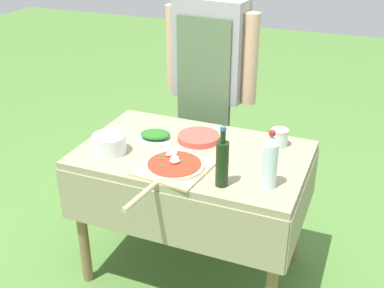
{
  "coord_description": "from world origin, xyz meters",
  "views": [
    {
      "loc": [
        0.8,
        -1.99,
        1.87
      ],
      "look_at": [
        -0.01,
        0.0,
        0.8
      ],
      "focal_mm": 45.0,
      "sensor_mm": 36.0,
      "label": 1
    }
  ],
  "objects_px": {
    "oil_bottle": "(222,163)",
    "herb_container": "(155,135)",
    "pizza_on_peel": "(173,167)",
    "water_bottle": "(270,161)",
    "plate_stack": "(199,138)",
    "mixing_tub": "(109,144)",
    "prep_table": "(193,172)",
    "person_cook": "(210,74)",
    "sauce_jar": "(279,138)"
  },
  "relations": [
    {
      "from": "prep_table",
      "to": "sauce_jar",
      "type": "distance_m",
      "value": 0.47
    },
    {
      "from": "water_bottle",
      "to": "prep_table",
      "type": "bearing_deg",
      "value": 157.13
    },
    {
      "from": "mixing_tub",
      "to": "plate_stack",
      "type": "distance_m",
      "value": 0.47
    },
    {
      "from": "mixing_tub",
      "to": "person_cook",
      "type": "bearing_deg",
      "value": 74.29
    },
    {
      "from": "person_cook",
      "to": "oil_bottle",
      "type": "height_order",
      "value": "person_cook"
    },
    {
      "from": "pizza_on_peel",
      "to": "mixing_tub",
      "type": "xyz_separation_m",
      "value": [
        -0.37,
        0.05,
        0.03
      ]
    },
    {
      "from": "oil_bottle",
      "to": "plate_stack",
      "type": "distance_m",
      "value": 0.47
    },
    {
      "from": "person_cook",
      "to": "mixing_tub",
      "type": "distance_m",
      "value": 0.86
    },
    {
      "from": "pizza_on_peel",
      "to": "water_bottle",
      "type": "height_order",
      "value": "water_bottle"
    },
    {
      "from": "person_cook",
      "to": "oil_bottle",
      "type": "relative_size",
      "value": 5.63
    },
    {
      "from": "plate_stack",
      "to": "oil_bottle",
      "type": "bearing_deg",
      "value": -55.85
    },
    {
      "from": "person_cook",
      "to": "sauce_jar",
      "type": "bearing_deg",
      "value": 147.26
    },
    {
      "from": "person_cook",
      "to": "sauce_jar",
      "type": "xyz_separation_m",
      "value": [
        0.54,
        -0.42,
        -0.15
      ]
    },
    {
      "from": "water_bottle",
      "to": "oil_bottle",
      "type": "bearing_deg",
      "value": -159.7
    },
    {
      "from": "mixing_tub",
      "to": "water_bottle",
      "type": "bearing_deg",
      "value": -1.32
    },
    {
      "from": "person_cook",
      "to": "mixing_tub",
      "type": "relative_size",
      "value": 9.43
    },
    {
      "from": "prep_table",
      "to": "sauce_jar",
      "type": "xyz_separation_m",
      "value": [
        0.38,
        0.23,
        0.16
      ]
    },
    {
      "from": "herb_container",
      "to": "sauce_jar",
      "type": "relative_size",
      "value": 2.37
    },
    {
      "from": "oil_bottle",
      "to": "water_bottle",
      "type": "distance_m",
      "value": 0.2
    },
    {
      "from": "person_cook",
      "to": "herb_container",
      "type": "distance_m",
      "value": 0.62
    },
    {
      "from": "mixing_tub",
      "to": "sauce_jar",
      "type": "height_order",
      "value": "mixing_tub"
    },
    {
      "from": "oil_bottle",
      "to": "mixing_tub",
      "type": "xyz_separation_m",
      "value": [
        -0.62,
        0.09,
        -0.07
      ]
    },
    {
      "from": "herb_container",
      "to": "mixing_tub",
      "type": "distance_m",
      "value": 0.26
    },
    {
      "from": "prep_table",
      "to": "oil_bottle",
      "type": "xyz_separation_m",
      "value": [
        0.24,
        -0.25,
        0.23
      ]
    },
    {
      "from": "mixing_tub",
      "to": "prep_table",
      "type": "bearing_deg",
      "value": 22.9
    },
    {
      "from": "prep_table",
      "to": "pizza_on_peel",
      "type": "bearing_deg",
      "value": -95.07
    },
    {
      "from": "prep_table",
      "to": "oil_bottle",
      "type": "height_order",
      "value": "oil_bottle"
    },
    {
      "from": "oil_bottle",
      "to": "herb_container",
      "type": "relative_size",
      "value": 1.31
    },
    {
      "from": "herb_container",
      "to": "plate_stack",
      "type": "height_order",
      "value": "herb_container"
    },
    {
      "from": "mixing_tub",
      "to": "herb_container",
      "type": "bearing_deg",
      "value": 56.38
    },
    {
      "from": "prep_table",
      "to": "pizza_on_peel",
      "type": "xyz_separation_m",
      "value": [
        -0.02,
        -0.21,
        0.13
      ]
    },
    {
      "from": "pizza_on_peel",
      "to": "plate_stack",
      "type": "height_order",
      "value": "pizza_on_peel"
    },
    {
      "from": "pizza_on_peel",
      "to": "mixing_tub",
      "type": "relative_size",
      "value": 3.4
    },
    {
      "from": "prep_table",
      "to": "pizza_on_peel",
      "type": "height_order",
      "value": "pizza_on_peel"
    },
    {
      "from": "sauce_jar",
      "to": "mixing_tub",
      "type": "bearing_deg",
      "value": -152.7
    },
    {
      "from": "person_cook",
      "to": "water_bottle",
      "type": "distance_m",
      "value": 1.02
    },
    {
      "from": "plate_stack",
      "to": "mixing_tub",
      "type": "bearing_deg",
      "value": -141.16
    },
    {
      "from": "oil_bottle",
      "to": "herb_container",
      "type": "height_order",
      "value": "oil_bottle"
    },
    {
      "from": "prep_table",
      "to": "herb_container",
      "type": "distance_m",
      "value": 0.28
    },
    {
      "from": "oil_bottle",
      "to": "mixing_tub",
      "type": "relative_size",
      "value": 1.67
    },
    {
      "from": "prep_table",
      "to": "pizza_on_peel",
      "type": "distance_m",
      "value": 0.25
    },
    {
      "from": "prep_table",
      "to": "mixing_tub",
      "type": "distance_m",
      "value": 0.45
    },
    {
      "from": "mixing_tub",
      "to": "plate_stack",
      "type": "relative_size",
      "value": 0.76
    },
    {
      "from": "person_cook",
      "to": "pizza_on_peel",
      "type": "height_order",
      "value": "person_cook"
    },
    {
      "from": "prep_table",
      "to": "water_bottle",
      "type": "height_order",
      "value": "water_bottle"
    },
    {
      "from": "prep_table",
      "to": "mixing_tub",
      "type": "bearing_deg",
      "value": -157.1
    },
    {
      "from": "sauce_jar",
      "to": "water_bottle",
      "type": "bearing_deg",
      "value": -83.51
    },
    {
      "from": "plate_stack",
      "to": "sauce_jar",
      "type": "relative_size",
      "value": 2.46
    },
    {
      "from": "plate_stack",
      "to": "sauce_jar",
      "type": "xyz_separation_m",
      "value": [
        0.4,
        0.1,
        0.02
      ]
    },
    {
      "from": "mixing_tub",
      "to": "sauce_jar",
      "type": "xyz_separation_m",
      "value": [
        0.77,
        0.4,
        -0.01
      ]
    }
  ]
}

